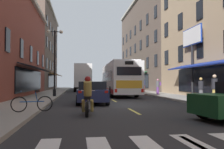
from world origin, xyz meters
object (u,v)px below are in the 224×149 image
object	(u,v)px
billboard_sign	(192,43)
bicycle_near	(32,103)
transit_bus	(119,79)
box_truck	(83,78)
pedestrian_rear	(215,88)
pedestrian_far	(144,85)
pedestrian_mid	(201,89)
pedestrian_near	(158,86)
street_lamp_twin	(55,60)
sedan_near	(82,85)
sedan_far	(92,92)
motorcycle_rider	(88,98)

from	to	relation	value
billboard_sign	bicycle_near	bearing A→B (deg)	-143.13
transit_bus	bicycle_near	distance (m)	15.55
box_truck	pedestrian_rear	bearing A→B (deg)	-71.26
pedestrian_far	pedestrian_mid	bearing A→B (deg)	153.32
bicycle_near	pedestrian_near	xyz separation A→B (m)	(10.09, 13.15, 0.47)
pedestrian_far	pedestrian_rear	xyz separation A→B (m)	(-0.10, -15.99, -0.01)
pedestrian_far	billboard_sign	bearing A→B (deg)	161.68
bicycle_near	street_lamp_twin	world-z (taller)	street_lamp_twin
sedan_near	bicycle_near	world-z (taller)	sedan_near
billboard_sign	pedestrian_far	distance (m)	10.71
transit_bus	pedestrian_rear	distance (m)	12.21
pedestrian_mid	pedestrian_near	bearing A→B (deg)	60.27
pedestrian_mid	pedestrian_far	world-z (taller)	pedestrian_far
sedan_near	pedestrian_rear	size ratio (longest dim) A/B	2.62
transit_bus	street_lamp_twin	bearing A→B (deg)	-153.54
transit_bus	sedan_near	distance (m)	22.21
transit_bus	pedestrian_near	size ratio (longest dim) A/B	7.33
pedestrian_far	street_lamp_twin	distance (m)	12.97
sedan_far	pedestrian_far	xyz separation A→B (m)	(7.28, 13.45, 0.30)
bicycle_near	pedestrian_mid	distance (m)	11.23
pedestrian_rear	sedan_near	bearing A→B (deg)	-93.30
sedan_near	street_lamp_twin	world-z (taller)	street_lamp_twin
bicycle_near	street_lamp_twin	distance (m)	11.46
bicycle_near	pedestrian_mid	bearing A→B (deg)	24.47
pedestrian_near	bicycle_near	bearing A→B (deg)	147.02
sedan_far	bicycle_near	xyz separation A→B (m)	(-2.83, -5.21, -0.23)
street_lamp_twin	motorcycle_rider	bearing A→B (deg)	-77.58
sedan_far	box_truck	bearing A→B (deg)	90.78
pedestrian_rear	motorcycle_rider	bearing A→B (deg)	5.26
billboard_sign	pedestrian_far	size ratio (longest dim) A/B	3.45
billboard_sign	motorcycle_rider	bearing A→B (deg)	-135.98
motorcycle_rider	pedestrian_far	distance (m)	20.44
sedan_far	motorcycle_rider	world-z (taller)	motorcycle_rider
sedan_far	pedestrian_mid	xyz separation A→B (m)	(7.38, -0.56, 0.21)
pedestrian_near	pedestrian_far	size ratio (longest dim) A/B	0.91
sedan_near	motorcycle_rider	world-z (taller)	motorcycle_rider
transit_bus	pedestrian_near	world-z (taller)	transit_bus
transit_bus	pedestrian_mid	bearing A→B (deg)	-67.03
transit_bus	sedan_far	bearing A→B (deg)	-110.24
sedan_far	pedestrian_near	bearing A→B (deg)	47.58
sedan_far	bicycle_near	bearing A→B (deg)	-118.54
billboard_sign	sedan_far	world-z (taller)	billboard_sign
pedestrian_mid	pedestrian_rear	size ratio (longest dim) A/B	0.91
billboard_sign	motorcycle_rider	distance (m)	13.54
sedan_near	pedestrian_far	world-z (taller)	pedestrian_far
motorcycle_rider	street_lamp_twin	size ratio (longest dim) A/B	0.35
pedestrian_mid	sedan_near	bearing A→B (deg)	72.78
sedan_far	transit_bus	bearing A→B (deg)	69.76
transit_bus	bicycle_near	xyz separation A→B (m)	(-6.16, -14.23, -1.24)
sedan_far	street_lamp_twin	distance (m)	7.11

